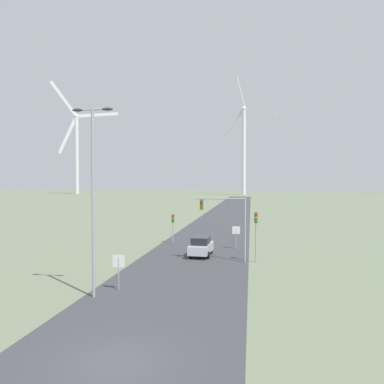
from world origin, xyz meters
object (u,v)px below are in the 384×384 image
(wind_turbine_far_left, at_px, (77,145))
(wind_turbine_left, at_px, (244,142))
(traffic_light_post_near_left, at_px, (173,222))
(car_approaching, at_px, (201,246))
(traffic_light_post_near_right, at_px, (256,226))
(streetlamp, at_px, (93,182))
(stop_sign_far, at_px, (236,233))
(stop_sign_near, at_px, (119,266))
(traffic_light_mast_overhead, at_px, (227,215))

(wind_turbine_far_left, xyz_separation_m, wind_turbine_left, (98.26, -3.55, -0.52))
(traffic_light_post_near_left, bearing_deg, car_approaching, -57.97)
(traffic_light_post_near_right, distance_m, wind_turbine_far_left, 205.02)
(streetlamp, height_order, car_approaching, streetlamp)
(streetlamp, relative_size, stop_sign_far, 4.83)
(stop_sign_near, relative_size, wind_turbine_left, 0.04)
(stop_sign_far, bearing_deg, wind_turbine_left, 90.83)
(wind_turbine_far_left, bearing_deg, traffic_light_post_near_left, -60.78)
(stop_sign_near, height_order, traffic_light_mast_overhead, traffic_light_mast_overhead)
(stop_sign_near, height_order, car_approaching, stop_sign_near)
(stop_sign_near, distance_m, traffic_light_post_near_left, 18.68)
(stop_sign_far, bearing_deg, traffic_light_mast_overhead, -94.98)
(traffic_light_post_near_right, height_order, wind_turbine_left, wind_turbine_left)
(streetlamp, xyz_separation_m, traffic_light_post_near_left, (0.69, 20.25, -4.57))
(stop_sign_near, distance_m, wind_turbine_left, 184.07)
(stop_sign_near, height_order, stop_sign_far, stop_sign_far)
(wind_turbine_far_left, bearing_deg, stop_sign_near, -63.21)
(traffic_light_mast_overhead, bearing_deg, streetlamp, -123.24)
(traffic_light_post_near_right, xyz_separation_m, wind_turbine_left, (-4.36, 172.03, 25.43))
(streetlamp, bearing_deg, stop_sign_near, 57.27)
(stop_sign_far, height_order, traffic_light_post_near_left, traffic_light_post_near_left)
(stop_sign_far, bearing_deg, stop_sign_near, -113.10)
(stop_sign_near, distance_m, stop_sign_far, 17.71)
(stop_sign_near, xyz_separation_m, traffic_light_post_near_right, (8.91, 9.99, 1.59))
(stop_sign_far, bearing_deg, wind_turbine_far_left, 120.74)
(streetlamp, relative_size, wind_turbine_far_left, 0.17)
(traffic_light_post_near_left, xyz_separation_m, wind_turbine_left, (4.89, 163.36, 26.18))
(car_approaching, relative_size, wind_turbine_left, 0.06)
(stop_sign_near, distance_m, wind_turbine_far_left, 209.70)
(traffic_light_post_near_left, xyz_separation_m, traffic_light_post_near_right, (9.25, -8.67, 0.75))
(traffic_light_post_near_left, distance_m, wind_turbine_far_left, 193.10)
(wind_turbine_left, bearing_deg, traffic_light_post_near_left, -91.71)
(stop_sign_near, xyz_separation_m, car_approaching, (3.78, 12.08, -0.70))
(stop_sign_near, height_order, traffic_light_post_near_right, traffic_light_post_near_right)
(streetlamp, xyz_separation_m, traffic_light_post_near_right, (9.93, 11.58, -3.82))
(traffic_light_mast_overhead, distance_m, wind_turbine_left, 174.06)
(stop_sign_far, xyz_separation_m, car_approaching, (-3.17, -4.21, -0.75))
(stop_sign_near, bearing_deg, car_approaching, 72.62)
(stop_sign_near, distance_m, car_approaching, 12.68)
(stop_sign_near, xyz_separation_m, traffic_light_post_near_left, (-0.33, 18.66, 0.84))
(traffic_light_mast_overhead, distance_m, wind_turbine_far_left, 203.89)
(stop_sign_near, relative_size, traffic_light_post_near_right, 0.53)
(stop_sign_far, relative_size, wind_turbine_far_left, 0.04)
(streetlamp, bearing_deg, wind_turbine_far_left, 116.35)
(streetlamp, bearing_deg, traffic_light_post_near_left, 88.06)
(stop_sign_near, relative_size, stop_sign_far, 0.97)
(stop_sign_near, bearing_deg, traffic_light_post_near_left, 91.02)
(traffic_light_mast_overhead, relative_size, wind_turbine_far_left, 0.09)
(streetlamp, xyz_separation_m, traffic_light_mast_overhead, (7.40, 11.28, -2.85))
(traffic_light_mast_overhead, bearing_deg, wind_turbine_left, 90.61)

